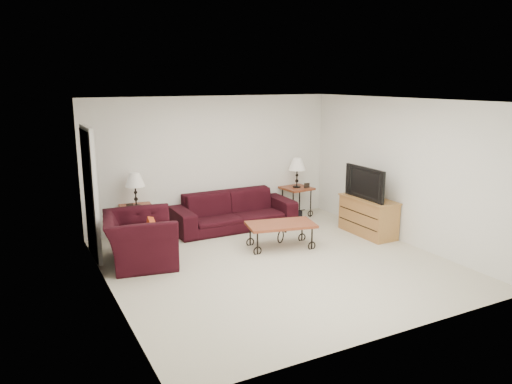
{
  "coord_description": "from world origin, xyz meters",
  "views": [
    {
      "loc": [
        -3.58,
        -6.22,
        2.79
      ],
      "look_at": [
        0.0,
        0.7,
        1.0
      ],
      "focal_mm": 34.27,
      "sensor_mm": 36.0,
      "label": 1
    }
  ],
  "objects_px": {
    "sofa": "(234,211)",
    "television": "(369,183)",
    "side_table_right": "(296,202)",
    "tv_stand": "(368,216)",
    "coffee_table": "(281,235)",
    "armchair": "(140,239)",
    "side_table_left": "(137,223)",
    "lamp_right": "(297,173)",
    "backpack": "(294,212)",
    "lamp_left": "(135,190)"
  },
  "relations": [
    {
      "from": "lamp_right",
      "to": "backpack",
      "type": "xyz_separation_m",
      "value": [
        -0.31,
        -0.39,
        -0.7
      ]
    },
    {
      "from": "lamp_left",
      "to": "backpack",
      "type": "bearing_deg",
      "value": -7.33
    },
    {
      "from": "coffee_table",
      "to": "television",
      "type": "xyz_separation_m",
      "value": [
        1.77,
        -0.11,
        0.76
      ]
    },
    {
      "from": "lamp_left",
      "to": "backpack",
      "type": "distance_m",
      "value": 3.14
    },
    {
      "from": "side_table_left",
      "to": "backpack",
      "type": "bearing_deg",
      "value": -7.33
    },
    {
      "from": "lamp_right",
      "to": "backpack",
      "type": "height_order",
      "value": "lamp_right"
    },
    {
      "from": "tv_stand",
      "to": "armchair",
      "type": "bearing_deg",
      "value": 173.36
    },
    {
      "from": "side_table_right",
      "to": "coffee_table",
      "type": "bearing_deg",
      "value": -129.49
    },
    {
      "from": "side_table_right",
      "to": "tv_stand",
      "type": "distance_m",
      "value": 1.76
    },
    {
      "from": "side_table_right",
      "to": "coffee_table",
      "type": "xyz_separation_m",
      "value": [
        -1.29,
        -1.57,
        -0.09
      ]
    },
    {
      "from": "sofa",
      "to": "coffee_table",
      "type": "distance_m",
      "value": 1.42
    },
    {
      "from": "sofa",
      "to": "backpack",
      "type": "xyz_separation_m",
      "value": [
        1.22,
        -0.21,
        -0.12
      ]
    },
    {
      "from": "lamp_right",
      "to": "armchair",
      "type": "distance_m",
      "value": 3.84
    },
    {
      "from": "lamp_right",
      "to": "television",
      "type": "relative_size",
      "value": 0.6
    },
    {
      "from": "side_table_left",
      "to": "lamp_left",
      "type": "height_order",
      "value": "lamp_left"
    },
    {
      "from": "sofa",
      "to": "coffee_table",
      "type": "bearing_deg",
      "value": -80.54
    },
    {
      "from": "coffee_table",
      "to": "television",
      "type": "distance_m",
      "value": 1.93
    },
    {
      "from": "armchair",
      "to": "television",
      "type": "distance_m",
      "value": 4.15
    },
    {
      "from": "sofa",
      "to": "backpack",
      "type": "relative_size",
      "value": 5.32
    },
    {
      "from": "lamp_left",
      "to": "coffee_table",
      "type": "xyz_separation_m",
      "value": [
        2.05,
        -1.57,
        -0.7
      ]
    },
    {
      "from": "coffee_table",
      "to": "tv_stand",
      "type": "distance_m",
      "value": 1.8
    },
    {
      "from": "side_table_right",
      "to": "coffee_table",
      "type": "relative_size",
      "value": 0.54
    },
    {
      "from": "sofa",
      "to": "side_table_right",
      "type": "height_order",
      "value": "sofa"
    },
    {
      "from": "lamp_right",
      "to": "coffee_table",
      "type": "distance_m",
      "value": 2.16
    },
    {
      "from": "side_table_right",
      "to": "tv_stand",
      "type": "height_order",
      "value": "tv_stand"
    },
    {
      "from": "coffee_table",
      "to": "armchair",
      "type": "height_order",
      "value": "armchair"
    },
    {
      "from": "lamp_right",
      "to": "armchair",
      "type": "height_order",
      "value": "lamp_right"
    },
    {
      "from": "coffee_table",
      "to": "tv_stand",
      "type": "height_order",
      "value": "tv_stand"
    },
    {
      "from": "sofa",
      "to": "television",
      "type": "distance_m",
      "value": 2.58
    },
    {
      "from": "coffee_table",
      "to": "television",
      "type": "height_order",
      "value": "television"
    },
    {
      "from": "armchair",
      "to": "television",
      "type": "relative_size",
      "value": 1.18
    },
    {
      "from": "coffee_table",
      "to": "television",
      "type": "bearing_deg",
      "value": -3.57
    },
    {
      "from": "lamp_left",
      "to": "tv_stand",
      "type": "bearing_deg",
      "value": -23.63
    },
    {
      "from": "television",
      "to": "lamp_left",
      "type": "bearing_deg",
      "value": -113.74
    },
    {
      "from": "lamp_left",
      "to": "lamp_right",
      "type": "distance_m",
      "value": 3.35
    },
    {
      "from": "sofa",
      "to": "lamp_right",
      "type": "height_order",
      "value": "lamp_right"
    },
    {
      "from": "coffee_table",
      "to": "armchair",
      "type": "bearing_deg",
      "value": 170.98
    },
    {
      "from": "television",
      "to": "coffee_table",
      "type": "bearing_deg",
      "value": -93.57
    },
    {
      "from": "side_table_right",
      "to": "armchair",
      "type": "relative_size",
      "value": 0.51
    },
    {
      "from": "backpack",
      "to": "side_table_left",
      "type": "bearing_deg",
      "value": -176.42
    },
    {
      "from": "tv_stand",
      "to": "television",
      "type": "height_order",
      "value": "television"
    },
    {
      "from": "armchair",
      "to": "tv_stand",
      "type": "distance_m",
      "value": 4.13
    },
    {
      "from": "lamp_left",
      "to": "tv_stand",
      "type": "distance_m",
      "value": 4.24
    },
    {
      "from": "sofa",
      "to": "backpack",
      "type": "distance_m",
      "value": 1.24
    },
    {
      "from": "coffee_table",
      "to": "backpack",
      "type": "relative_size",
      "value": 2.56
    },
    {
      "from": "side_table_right",
      "to": "armchair",
      "type": "distance_m",
      "value": 3.8
    },
    {
      "from": "sofa",
      "to": "lamp_left",
      "type": "relative_size",
      "value": 3.89
    },
    {
      "from": "side_table_left",
      "to": "television",
      "type": "height_order",
      "value": "television"
    },
    {
      "from": "sofa",
      "to": "television",
      "type": "relative_size",
      "value": 2.31
    },
    {
      "from": "side_table_left",
      "to": "side_table_right",
      "type": "height_order",
      "value": "side_table_right"
    }
  ]
}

